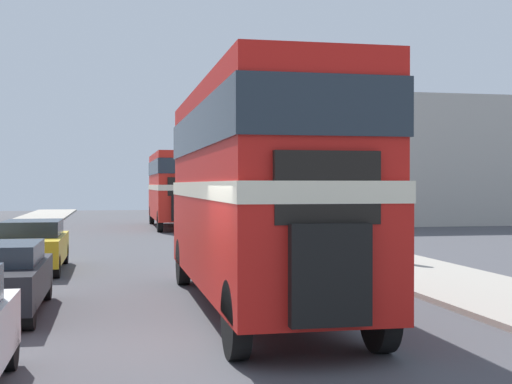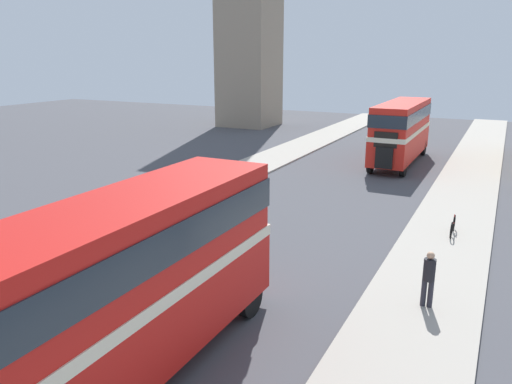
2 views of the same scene
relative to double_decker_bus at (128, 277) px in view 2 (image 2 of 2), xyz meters
The scene contains 6 objects.
double_decker_bus is the anchor object (origin of this frame).
bus_distant 27.77m from the double_decker_bus, 88.59° to the left, with size 2.41×10.05×4.31m.
car_parked_mid 5.35m from the double_decker_bus, behind, with size 1.65×4.20×1.37m.
car_parked_far 9.31m from the double_decker_bus, 124.21° to the left, with size 1.82×4.45×1.46m.
pedestrian_walking 8.85m from the double_decker_bus, 49.18° to the left, with size 0.36×0.36×1.76m.
bicycle_on_pavement 14.90m from the double_decker_bus, 67.18° to the left, with size 0.05×1.76×0.78m.
Camera 2 is at (8.44, -4.61, 7.48)m, focal length 35.00 mm.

